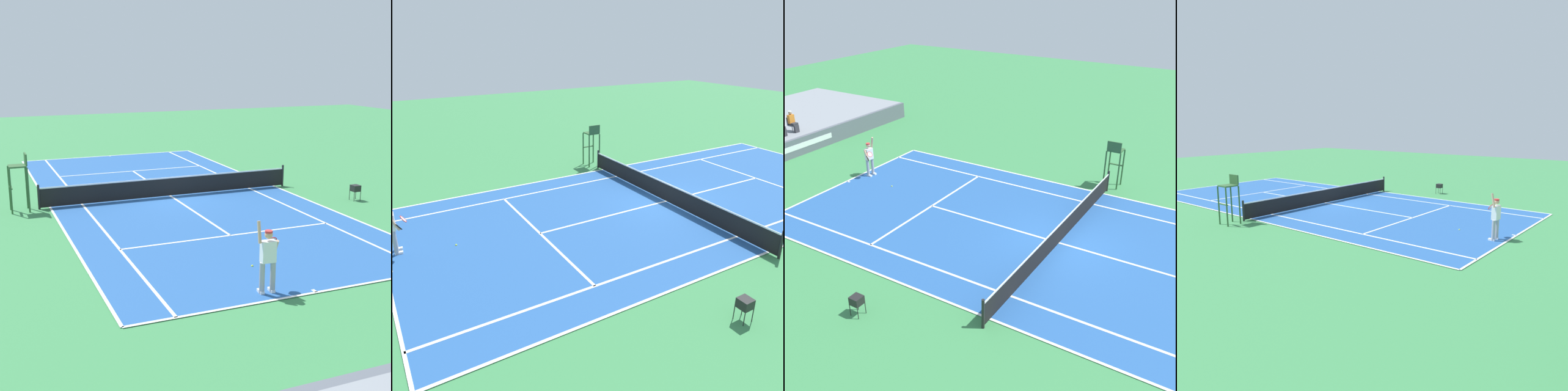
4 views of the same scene
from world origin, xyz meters
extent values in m
plane|color=#387F47|center=(0.00, 0.00, 0.00)|extent=(80.00, 80.00, 0.00)
cube|color=#235193|center=(0.00, 0.00, 0.01)|extent=(10.98, 23.78, 0.02)
cube|color=white|center=(0.00, 11.89, 0.02)|extent=(10.98, 0.10, 0.01)
cube|color=white|center=(0.00, -11.89, 0.02)|extent=(10.98, 0.10, 0.01)
cube|color=white|center=(-5.49, 0.00, 0.02)|extent=(0.10, 23.78, 0.01)
cube|color=white|center=(5.49, 0.00, 0.02)|extent=(0.10, 23.78, 0.01)
cube|color=white|center=(-4.11, 0.00, 0.02)|extent=(0.10, 23.78, 0.01)
cube|color=white|center=(4.11, 0.00, 0.02)|extent=(0.10, 23.78, 0.01)
cube|color=white|center=(0.00, 6.40, 0.02)|extent=(8.22, 0.10, 0.01)
cube|color=white|center=(0.00, -6.40, 0.02)|extent=(8.22, 0.10, 0.01)
cube|color=white|center=(0.00, 0.00, 0.02)|extent=(0.10, 12.80, 0.01)
cube|color=white|center=(0.00, 11.79, 0.02)|extent=(0.10, 0.20, 0.01)
cube|color=white|center=(0.00, -11.79, 0.02)|extent=(0.10, 0.20, 0.01)
cylinder|color=black|center=(-5.94, 0.00, 0.54)|extent=(0.10, 0.10, 1.07)
cylinder|color=black|center=(5.94, 0.00, 0.54)|extent=(0.10, 0.10, 1.07)
cube|color=black|center=(0.00, 0.00, 0.48)|extent=(11.78, 0.02, 0.84)
cube|color=white|center=(0.00, 0.00, 0.90)|extent=(11.78, 0.03, 0.06)
cylinder|color=#9E9EA3|center=(1.44, 11.39, 0.46)|extent=(0.15, 0.15, 0.92)
cylinder|color=#9E9EA3|center=(1.12, 11.42, 0.46)|extent=(0.15, 0.15, 0.92)
cube|color=white|center=(1.44, 11.33, 0.05)|extent=(0.14, 0.29, 0.10)
cube|color=white|center=(1.12, 11.36, 0.05)|extent=(0.14, 0.29, 0.10)
cube|color=white|center=(1.28, 11.40, 1.22)|extent=(0.42, 0.27, 0.60)
sphere|color=tan|center=(1.28, 11.40, 1.69)|extent=(0.22, 0.22, 0.22)
cylinder|color=red|center=(1.28, 11.40, 1.78)|extent=(0.21, 0.21, 0.06)
cylinder|color=tan|center=(1.54, 11.35, 1.78)|extent=(0.11, 0.22, 0.61)
cylinder|color=tan|center=(1.02, 11.32, 1.24)|extent=(0.11, 0.33, 0.56)
cylinder|color=black|center=(0.97, 11.21, 1.11)|extent=(0.05, 0.19, 0.25)
torus|color=red|center=(0.97, 11.03, 1.37)|extent=(0.32, 0.22, 0.26)
cylinder|color=silver|center=(0.97, 11.03, 1.37)|extent=(0.28, 0.18, 0.22)
sphere|color=#D1E533|center=(0.71, 9.46, 0.03)|extent=(0.07, 0.07, 0.07)
cylinder|color=#2D562D|center=(7.07, 0.35, 0.95)|extent=(0.07, 0.07, 1.90)
cylinder|color=#2D562D|center=(7.07, -0.35, 0.95)|extent=(0.07, 0.07, 1.90)
cylinder|color=#2D562D|center=(6.37, 0.35, 0.95)|extent=(0.07, 0.07, 1.90)
cylinder|color=#2D562D|center=(6.37, -0.35, 0.95)|extent=(0.07, 0.07, 1.90)
cube|color=#2D562D|center=(6.72, 0.00, 1.93)|extent=(0.70, 0.70, 0.06)
cube|color=#2D562D|center=(6.37, 0.00, 2.20)|extent=(0.06, 0.70, 0.48)
cube|color=#2D562D|center=(7.04, 0.00, 1.04)|extent=(0.10, 0.70, 0.04)
cube|color=black|center=(-7.49, 3.76, 0.56)|extent=(0.36, 0.36, 0.28)
cylinder|color=black|center=(-7.66, 3.59, 0.21)|extent=(0.02, 0.02, 0.42)
cylinder|color=black|center=(-7.32, 3.59, 0.21)|extent=(0.02, 0.02, 0.42)
cylinder|color=black|center=(-7.66, 3.93, 0.21)|extent=(0.02, 0.02, 0.42)
cylinder|color=black|center=(-7.32, 3.93, 0.21)|extent=(0.02, 0.02, 0.42)
ellipsoid|color=#D1E533|center=(-7.49, 3.76, 0.64)|extent=(0.30, 0.30, 0.12)
camera|label=1|loc=(8.52, 24.02, 6.32)|focal=51.95mm
camera|label=2|loc=(-12.95, 11.90, 7.23)|focal=36.68mm
camera|label=3|loc=(-16.10, -6.14, 10.17)|focal=44.70mm
camera|label=4|loc=(17.72, 17.83, 4.98)|focal=37.53mm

